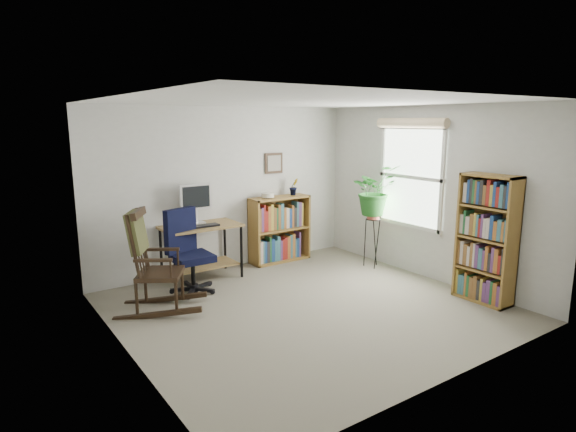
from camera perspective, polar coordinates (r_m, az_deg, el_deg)
floor at (r=5.85m, az=2.27°, el=-10.78°), size 4.20×4.00×0.00m
ceiling at (r=5.43m, az=2.47°, el=13.42°), size 4.20×4.00×0.00m
wall_back at (r=7.19m, az=-7.29°, el=3.21°), size 4.20×0.00×2.40m
wall_front at (r=4.14m, az=19.34°, el=-3.28°), size 4.20×0.00×2.40m
wall_left at (r=4.59m, az=-19.06°, el=-1.87°), size 0.00×4.00×2.40m
wall_right at (r=6.97m, az=16.30°, el=2.60°), size 0.00×4.00×2.40m
window at (r=7.10m, az=14.30°, el=4.48°), size 0.12×1.20×1.50m
desk at (r=6.85m, az=-10.19°, el=-4.24°), size 1.07×0.59×0.77m
monitor at (r=6.83m, az=-10.88°, el=1.43°), size 0.46×0.16×0.56m
keyboard at (r=6.65m, az=-9.88°, el=-1.16°), size 0.40×0.15×0.02m
office_chair at (r=6.31m, az=-11.29°, el=-4.08°), size 0.75×0.75×1.10m
rocking_chair at (r=5.77m, az=-14.98°, el=-5.04°), size 1.23×1.09×1.22m
low_bookshelf at (r=7.57m, az=-0.99°, el=-1.55°), size 0.98×0.33×1.03m
tall_bookshelf at (r=6.30m, az=22.47°, el=-2.54°), size 0.29×0.69×1.57m
plant_stand at (r=7.39m, az=9.97°, el=-2.70°), size 0.26×0.26×0.87m
spider_plant at (r=7.21m, az=10.26°, el=5.84°), size 1.69×1.88×1.47m
potted_plant_small at (r=7.63m, az=0.70°, el=2.90°), size 0.13×0.24×0.11m
framed_picture at (r=7.54m, az=-1.66°, el=6.27°), size 0.32×0.04×0.32m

